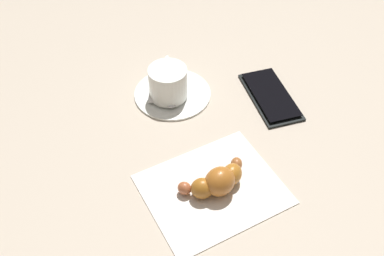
% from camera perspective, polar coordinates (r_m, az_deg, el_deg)
% --- Properties ---
extents(ground_plane, '(1.80, 1.80, 0.00)m').
position_cam_1_polar(ground_plane, '(0.77, -0.52, -0.34)').
color(ground_plane, '#B1A391').
extents(saucer, '(0.14, 0.14, 0.01)m').
position_cam_1_polar(saucer, '(0.83, -2.50, 4.43)').
color(saucer, white).
rests_on(saucer, ground).
extents(espresso_cup, '(0.10, 0.07, 0.06)m').
position_cam_1_polar(espresso_cup, '(0.80, -3.03, 5.83)').
color(espresso_cup, white).
rests_on(espresso_cup, saucer).
extents(teaspoon, '(0.13, 0.05, 0.01)m').
position_cam_1_polar(teaspoon, '(0.82, -2.63, 4.67)').
color(teaspoon, silver).
rests_on(teaspoon, saucer).
extents(sugar_packet, '(0.07, 0.04, 0.01)m').
position_cam_1_polar(sugar_packet, '(0.83, -4.59, 4.95)').
color(sugar_packet, white).
rests_on(sugar_packet, saucer).
extents(napkin, '(0.20, 0.23, 0.00)m').
position_cam_1_polar(napkin, '(0.69, 3.02, -7.57)').
color(napkin, silver).
rests_on(napkin, ground).
extents(croissant, '(0.07, 0.12, 0.05)m').
position_cam_1_polar(croissant, '(0.67, 3.28, -6.65)').
color(croissant, '#A25532').
rests_on(croissant, napkin).
extents(cell_phone, '(0.15, 0.07, 0.01)m').
position_cam_1_polar(cell_phone, '(0.84, 9.86, 4.03)').
color(cell_phone, black).
rests_on(cell_phone, ground).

